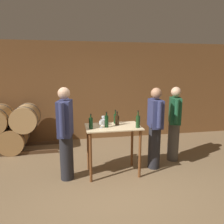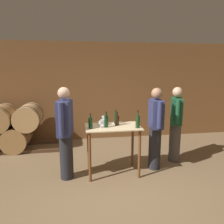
# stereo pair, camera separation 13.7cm
# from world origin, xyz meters

# --- Properties ---
(ground_plane) EXTENTS (14.00, 14.00, 0.00)m
(ground_plane) POSITION_xyz_m (0.00, 0.00, 0.00)
(ground_plane) COLOR brown
(back_wall) EXTENTS (8.40, 0.05, 2.70)m
(back_wall) POSITION_xyz_m (0.00, 2.83, 1.35)
(back_wall) COLOR brown
(back_wall) RESTS_ON ground_plane
(barrel_rack) EXTENTS (2.73, 0.80, 1.14)m
(barrel_rack) POSITION_xyz_m (-2.24, 2.21, 0.55)
(barrel_rack) COLOR #4C331E
(barrel_rack) RESTS_ON ground_plane
(tasting_table) EXTENTS (1.02, 0.64, 0.94)m
(tasting_table) POSITION_xyz_m (0.08, 0.61, 0.73)
(tasting_table) COLOR beige
(tasting_table) RESTS_ON ground_plane
(wine_bottle_far_left) EXTENTS (0.07, 0.07, 0.27)m
(wine_bottle_far_left) POSITION_xyz_m (-0.34, 0.51, 1.04)
(wine_bottle_far_left) COLOR black
(wine_bottle_far_left) RESTS_ON tasting_table
(wine_bottle_left) EXTENTS (0.07, 0.07, 0.29)m
(wine_bottle_left) POSITION_xyz_m (-0.05, 0.56, 1.05)
(wine_bottle_left) COLOR black
(wine_bottle_left) RESTS_ON tasting_table
(wine_bottle_center) EXTENTS (0.07, 0.07, 0.27)m
(wine_bottle_center) POSITION_xyz_m (0.17, 0.81, 1.04)
(wine_bottle_center) COLOR #193819
(wine_bottle_center) RESTS_ON tasting_table
(wine_bottle_right) EXTENTS (0.08, 0.08, 0.26)m
(wine_bottle_right) POSITION_xyz_m (0.17, 0.67, 1.03)
(wine_bottle_right) COLOR black
(wine_bottle_right) RESTS_ON tasting_table
(wine_bottle_far_right) EXTENTS (0.08, 0.08, 0.32)m
(wine_bottle_far_right) POSITION_xyz_m (0.50, 0.43, 1.05)
(wine_bottle_far_right) COLOR #193819
(wine_bottle_far_right) RESTS_ON tasting_table
(wine_glass_near_left) EXTENTS (0.06, 0.06, 0.13)m
(wine_glass_near_left) POSITION_xyz_m (-0.16, 0.53, 1.03)
(wine_glass_near_left) COLOR silver
(wine_glass_near_left) RESTS_ON tasting_table
(wine_glass_near_center) EXTENTS (0.07, 0.07, 0.15)m
(wine_glass_near_center) POSITION_xyz_m (-0.07, 0.84, 1.04)
(wine_glass_near_center) COLOR silver
(wine_glass_near_center) RESTS_ON tasting_table
(ice_bucket) EXTENTS (0.11, 0.11, 0.11)m
(ice_bucket) POSITION_xyz_m (-0.09, 0.72, 0.99)
(ice_bucket) COLOR silver
(ice_bucket) RESTS_ON tasting_table
(person_host) EXTENTS (0.29, 0.58, 1.68)m
(person_host) POSITION_xyz_m (-0.79, 0.54, 0.89)
(person_host) COLOR #232328
(person_host) RESTS_ON ground_plane
(person_visitor_with_scarf) EXTENTS (0.34, 0.56, 1.62)m
(person_visitor_with_scarf) POSITION_xyz_m (1.50, 0.97, 0.85)
(person_visitor_with_scarf) COLOR #4C4742
(person_visitor_with_scarf) RESTS_ON ground_plane
(person_visitor_bearded) EXTENTS (0.25, 0.59, 1.63)m
(person_visitor_bearded) POSITION_xyz_m (0.94, 0.68, 0.86)
(person_visitor_bearded) COLOR #232328
(person_visitor_bearded) RESTS_ON ground_plane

